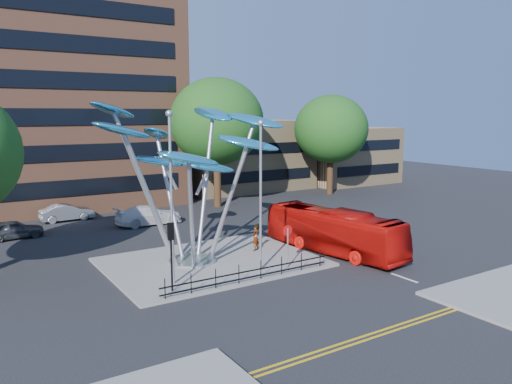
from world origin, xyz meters
TOP-DOWN VIEW (x-y plane):
  - ground at (0.00, 0.00)m, footprint 120.00×120.00m
  - traffic_island at (-1.00, 6.00)m, footprint 12.00×9.00m
  - double_yellow_near at (0.00, -6.00)m, footprint 40.00×0.12m
  - double_yellow_far at (0.00, -6.30)m, footprint 40.00×0.12m
  - brick_tower at (-6.00, 32.00)m, footprint 25.00×15.00m
  - low_building_near at (16.00, 30.00)m, footprint 15.00×8.00m
  - low_building_far at (30.00, 28.00)m, footprint 12.00×8.00m
  - tree_right at (8.00, 22.00)m, footprint 8.80×8.80m
  - tree_far at (22.00, 22.00)m, footprint 8.00×8.00m
  - leaf_sculpture at (-2.07, 6.68)m, footprint 12.72×9.54m
  - street_lamp_left at (-4.50, 3.50)m, footprint 0.36×0.36m
  - street_lamp_right at (0.50, 3.00)m, footprint 0.36×0.36m
  - traffic_light_island at (-5.00, 2.50)m, footprint 0.28×0.18m
  - no_entry_sign_island at (2.00, 2.52)m, footprint 0.60×0.10m
  - pedestrian_railing_front at (-1.00, 1.70)m, footprint 10.00×0.06m
  - red_bus at (6.60, 3.89)m, footprint 3.67×10.29m
  - pedestrian at (2.42, 6.51)m, footprint 0.72×0.65m
  - parked_car_left at (-10.08, 18.75)m, footprint 4.03×1.79m
  - parked_car_mid at (-5.58, 23.00)m, footprint 4.29×1.58m
  - parked_car_right at (-0.34, 18.00)m, footprint 5.28×2.17m

SIDE VIEW (x-z plane):
  - ground at x=0.00m, z-range 0.00..0.00m
  - double_yellow_near at x=0.00m, z-range 0.00..0.01m
  - double_yellow_far at x=0.00m, z-range 0.00..0.01m
  - traffic_island at x=-1.00m, z-range 0.00..0.15m
  - pedestrian_railing_front at x=-1.00m, z-range 0.05..1.05m
  - parked_car_left at x=-10.08m, z-range 0.00..1.35m
  - parked_car_mid at x=-5.58m, z-range 0.00..1.40m
  - parked_car_right at x=-0.34m, z-range 0.00..1.53m
  - pedestrian at x=2.42m, z-range 0.15..1.81m
  - red_bus at x=6.60m, z-range 0.00..2.80m
  - no_entry_sign_island at x=2.00m, z-range 0.59..3.04m
  - traffic_light_island at x=-5.00m, z-range 0.90..4.33m
  - low_building_far at x=30.00m, z-range 0.00..7.00m
  - low_building_near at x=16.00m, z-range 0.00..8.00m
  - street_lamp_right at x=0.50m, z-range 0.94..9.24m
  - street_lamp_left at x=-4.50m, z-range 0.96..9.76m
  - leaf_sculpture at x=-2.07m, z-range 2.12..11.63m
  - tree_far at x=22.00m, z-range 1.70..12.51m
  - tree_right at x=8.00m, z-range 1.98..14.09m
  - brick_tower at x=-6.00m, z-range 0.00..30.00m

